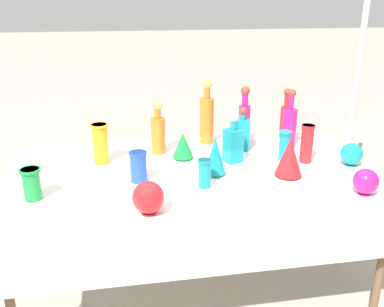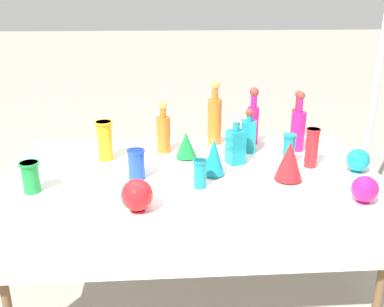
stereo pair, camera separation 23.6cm
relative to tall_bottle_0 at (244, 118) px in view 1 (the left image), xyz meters
The scene contains 25 objects.
ground_plane 1.11m from the tall_bottle_0, 134.28° to the right, with size 40.00×40.00×0.00m, color #A0998C.
display_table 0.67m from the tall_bottle_0, 132.19° to the right, with size 2.05×1.18×0.76m.
tall_bottle_0 is the anchor object (origin of this frame).
tall_bottle_1 0.60m from the tall_bottle_0, 167.74° to the right, with size 0.09×0.09×0.33m.
tall_bottle_2 0.25m from the tall_bottle_0, behind, with size 0.09×0.09×0.43m.
tall_bottle_3 0.31m from the tall_bottle_0, ahead, with size 0.07×0.07×0.34m.
tall_bottle_4 0.30m from the tall_bottle_0, 30.19° to the right, with size 0.09×0.09×0.38m.
square_decanter_0 0.17m from the tall_bottle_0, 109.87° to the right, with size 0.11×0.11×0.27m.
square_decanter_1 0.39m from the tall_bottle_0, 115.87° to the right, with size 0.12×0.12×0.30m.
slender_vase_0 0.78m from the tall_bottle_0, 121.06° to the right, with size 0.08×0.08×0.15m.
slender_vase_1 0.41m from the tall_bottle_0, 70.78° to the right, with size 0.08×0.08×0.18m.
slender_vase_2 1.41m from the tall_bottle_0, 151.91° to the right, with size 0.10×0.10×0.16m.
slender_vase_3 0.91m from the tall_bottle_0, 143.69° to the right, with size 0.10×0.10×0.16m.
slender_vase_4 0.50m from the tall_bottle_0, 59.35° to the right, with size 0.08×0.08×0.23m.
slender_vase_5 0.96m from the tall_bottle_0, 165.60° to the right, with size 0.11×0.11×0.24m.
fluted_vase_0 0.61m from the tall_bottle_0, 121.20° to the right, with size 0.12×0.12×0.21m.
fluted_vase_1 0.52m from the tall_bottle_0, 151.03° to the right, with size 0.13×0.13×0.16m.
fluted_vase_2 0.62m from the tall_bottle_0, 83.30° to the right, with size 0.15×0.15×0.22m.
round_bowl_0 1.15m from the tall_bottle_0, 127.94° to the right, with size 0.15×0.15×0.16m.
round_bowl_1 0.96m from the tall_bottle_0, 68.26° to the right, with size 0.13×0.13×0.13m.
round_bowl_2 0.72m from the tall_bottle_0, 47.47° to the right, with size 0.13×0.13×0.13m.
price_tag_left 1.05m from the tall_bottle_0, 115.27° to the right, with size 0.06×0.01×0.04m, color white.
cardboard_box_behind_left 1.15m from the tall_bottle_0, 122.44° to the left, with size 0.55×0.49×0.34m.
cardboard_box_behind_right 1.05m from the tall_bottle_0, 116.67° to the left, with size 0.50×0.43×0.37m.
canopy_pole 0.98m from the tall_bottle_0, 16.35° to the left, with size 0.18×0.18×2.27m.
Camera 1 is at (-0.38, -2.18, 1.69)m, focal length 40.00 mm.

